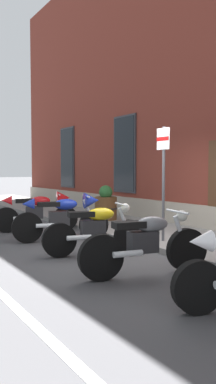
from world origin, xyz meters
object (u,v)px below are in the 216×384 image
Objects in this scene: motorcycle_grey_naked at (147,244)px; barrel_planter at (106,205)px; motorcycle_red_sport at (40,210)px; motorcycle_blue_sport at (65,215)px; motorcycle_yellow_naked at (97,229)px; parking_sign at (163,167)px.

barrel_planter reaches higher than motorcycle_grey_naked.
motorcycle_blue_sport is at bearing -0.98° from motorcycle_red_sport.
motorcycle_blue_sport reaches higher than motorcycle_yellow_naked.
parking_sign is at bearing 86.82° from motorcycle_yellow_naked.
barrel_planter is (-1.79, 2.20, -0.04)m from motorcycle_blue_sport.
parking_sign is at bearing 133.07° from motorcycle_grey_naked.
motorcycle_yellow_naked is at bearing -3.54° from motorcycle_blue_sport.
motorcycle_yellow_naked is at bearing -34.58° from barrel_planter.
motorcycle_grey_naked is 5.47m from barrel_planter.
motorcycle_blue_sport is (1.55, -0.03, 0.02)m from motorcycle_red_sport.
barrel_planter is at bearing 129.09° from motorcycle_blue_sport.
motorcycle_blue_sport is 2.43m from parking_sign.
motorcycle_blue_sport is 3.15m from motorcycle_grey_naked.
motorcycle_blue_sport is 1.07× the size of motorcycle_yellow_naked.
motorcycle_red_sport is 1.55m from motorcycle_blue_sport.
motorcycle_grey_naked is at bearing -25.64° from barrel_planter.
motorcycle_red_sport is 2.19m from barrel_planter.
motorcycle_red_sport is 4.70m from motorcycle_grey_naked.
motorcycle_grey_naked is at bearing -46.93° from parking_sign.
motorcycle_grey_naked is 2.08× the size of barrel_planter.
motorcycle_blue_sport is 2.83m from barrel_planter.
motorcycle_yellow_naked is 1.96× the size of barrel_planter.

